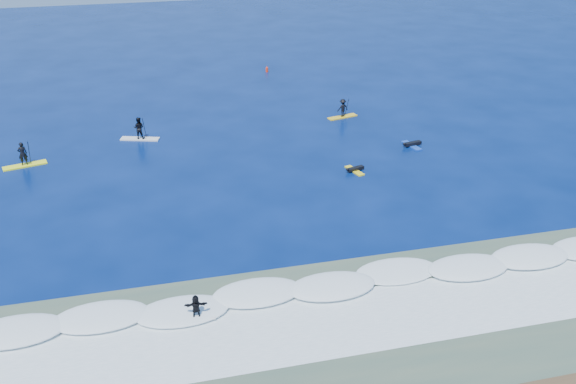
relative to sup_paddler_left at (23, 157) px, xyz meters
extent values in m
plane|color=#031545|center=(16.93, -11.03, -0.70)|extent=(160.00, 160.00, 0.00)
cube|color=#3E5546|center=(16.93, -25.03, -0.70)|extent=(90.00, 13.00, 0.01)
cube|color=white|center=(16.93, -21.03, -0.70)|extent=(40.00, 6.00, 0.30)
cube|color=silver|center=(16.93, -24.03, -0.70)|extent=(34.00, 5.00, 0.02)
cube|color=#F9FF1B|center=(0.00, 0.00, -0.65)|extent=(3.30, 1.57, 0.11)
imported|color=black|center=(0.00, 0.00, 0.33)|extent=(0.76, 0.59, 1.84)
cylinder|color=black|center=(0.46, 0.12, 0.26)|extent=(0.23, 0.73, 2.15)
cube|color=black|center=(0.46, 0.12, -0.76)|extent=(0.13, 0.03, 0.32)
cube|color=silver|center=(8.77, 3.47, -0.65)|extent=(3.31, 1.74, 0.11)
imported|color=black|center=(8.77, 3.47, 0.33)|extent=(1.07, 0.94, 1.85)
cylinder|color=black|center=(9.23, 3.32, 0.26)|extent=(0.27, 0.72, 2.16)
cube|color=black|center=(9.23, 3.32, -0.76)|extent=(0.13, 0.03, 0.32)
cube|color=yellow|center=(27.03, 4.56, -0.66)|extent=(2.94, 1.37, 0.09)
imported|color=black|center=(27.03, 4.56, 0.21)|extent=(1.17, 0.84, 1.64)
cylinder|color=black|center=(27.44, 4.66, 0.15)|extent=(0.20, 0.65, 1.91)
cube|color=black|center=(27.44, 4.66, -0.75)|extent=(0.11, 0.03, 0.28)
cube|color=yellow|center=(24.18, -7.00, -0.66)|extent=(1.01, 2.01, 0.09)
cube|color=black|center=(24.27, -6.97, -0.50)|extent=(1.38, 0.69, 0.22)
sphere|color=black|center=(23.54, -7.17, -0.41)|extent=(0.22, 0.22, 0.22)
cube|color=#1744B2|center=(30.36, -3.42, -0.65)|extent=(1.00, 2.25, 0.10)
cube|color=black|center=(30.46, -3.40, -0.47)|extent=(1.55, 0.68, 0.25)
sphere|color=black|center=(29.63, -3.56, -0.37)|extent=(0.25, 0.25, 0.25)
cube|color=white|center=(10.58, -22.16, -0.50)|extent=(1.90, 0.63, 0.10)
imported|color=black|center=(10.58, -22.16, 0.17)|extent=(1.18, 0.45, 1.25)
cylinder|color=red|center=(23.47, 20.88, -0.46)|extent=(0.31, 0.31, 0.49)
cone|color=red|center=(23.47, 20.88, -0.09)|extent=(0.22, 0.22, 0.24)
camera|label=1|loc=(8.81, -48.33, 19.34)|focal=40.00mm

